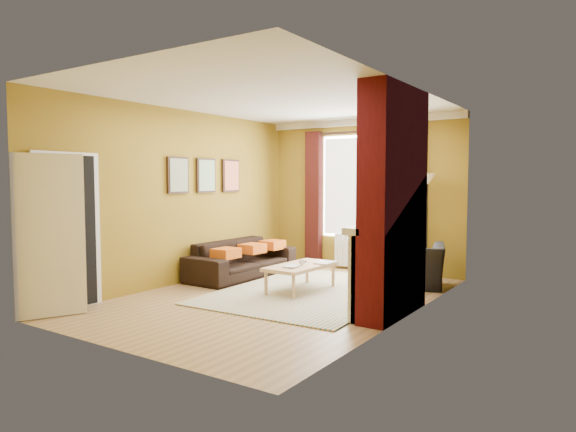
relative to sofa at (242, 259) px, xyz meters
The scene contains 12 objects.
ground 1.74m from the sofa, 33.74° to the right, with size 5.50×5.50×0.00m, color brown.
room_walls 2.40m from the sofa, 17.92° to the right, with size 3.82×5.54×2.83m.
striped_rug 1.72m from the sofa, 13.59° to the right, with size 2.50×3.38×0.02m.
sofa is the anchor object (origin of this frame).
armchair 2.82m from the sofa, 16.11° to the left, with size 1.05×0.92×0.68m, color black.
coffee_table 1.53m from the sofa, 16.15° to the right, with size 0.64×1.23×0.40m.
wicker_stool 2.53m from the sofa, 31.01° to the left, with size 0.41×0.41×0.43m.
floor_lamp 3.30m from the sofa, 27.74° to the left, with size 0.28×0.28×1.78m.
book_a 1.56m from the sofa, 27.19° to the right, with size 0.19×0.26×0.02m, color #999999.
book_b 1.62m from the sofa, ahead, with size 0.24×0.33×0.03m, color #999999.
mug 1.59m from the sofa, 17.37° to the right, with size 0.09×0.09×0.08m, color #999999.
tv_remote 1.45m from the sofa, 10.39° to the right, with size 0.09×0.16×0.02m.
Camera 1 is at (4.11, -5.94, 1.67)m, focal length 32.00 mm.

